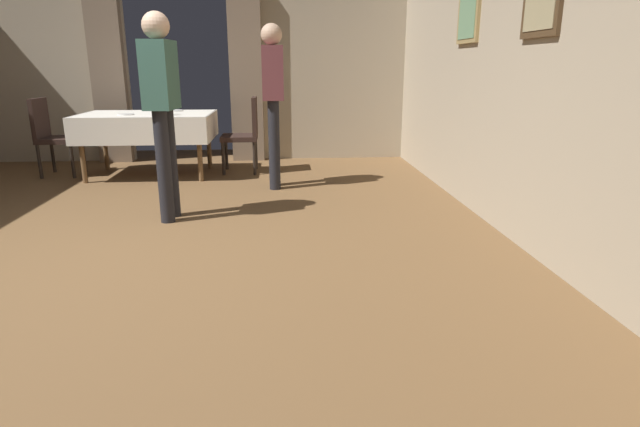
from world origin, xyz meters
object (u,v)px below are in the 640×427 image
at_px(chair_mid_left, 52,133).
at_px(person_diner_standing_aside, 273,93).
at_px(plate_mid_c, 126,114).
at_px(person_waiter_by_doorway, 162,100).
at_px(chair_mid_right, 246,131).
at_px(flower_vase_mid, 165,105).
at_px(plate_mid_b, 173,111).
at_px(dining_table_mid, 147,121).

bearing_deg(chair_mid_left, person_diner_standing_aside, -17.79).
relative_size(plate_mid_c, person_waiter_by_doorway, 0.11).
xyz_separation_m(plate_mid_c, person_diner_standing_aside, (1.71, -0.61, 0.27)).
xyz_separation_m(chair_mid_right, flower_vase_mid, (-0.89, -0.37, 0.35)).
height_order(plate_mid_b, person_waiter_by_doorway, person_waiter_by_doorway).
height_order(dining_table_mid, person_waiter_by_doorway, person_waiter_by_doorway).
bearing_deg(person_waiter_by_doorway, plate_mid_b, 99.13).
xyz_separation_m(flower_vase_mid, plate_mid_b, (-0.02, 0.58, -0.11)).
bearing_deg(person_diner_standing_aside, plate_mid_c, 160.54).
xyz_separation_m(dining_table_mid, chair_mid_right, (1.16, 0.11, -0.14)).
xyz_separation_m(flower_vase_mid, plate_mid_c, (-0.47, 0.08, -0.11)).
bearing_deg(plate_mid_b, plate_mid_c, -131.86).
bearing_deg(plate_mid_c, plate_mid_b, 48.14).
distance_m(chair_mid_left, person_waiter_by_doorway, 2.75).
height_order(chair_mid_right, person_diner_standing_aside, person_diner_standing_aside).
height_order(chair_mid_left, plate_mid_c, chair_mid_left).
height_order(flower_vase_mid, person_diner_standing_aside, person_diner_standing_aside).
height_order(dining_table_mid, flower_vase_mid, flower_vase_mid).
relative_size(flower_vase_mid, person_waiter_by_doorway, 0.12).
distance_m(plate_mid_c, person_waiter_by_doorway, 1.97).
bearing_deg(plate_mid_b, person_waiter_by_doorway, -80.87).
distance_m(flower_vase_mid, plate_mid_c, 0.49).
distance_m(dining_table_mid, person_waiter_by_doorway, 2.08).
distance_m(chair_mid_left, plate_mid_c, 1.03).
relative_size(dining_table_mid, chair_mid_right, 1.67).
xyz_separation_m(dining_table_mid, plate_mid_c, (-0.19, -0.18, 0.10)).
height_order(chair_mid_right, plate_mid_c, chair_mid_right).
bearing_deg(chair_mid_right, plate_mid_b, 167.12).
bearing_deg(flower_vase_mid, person_waiter_by_doorway, -78.55).
bearing_deg(chair_mid_left, dining_table_mid, -3.89).
xyz_separation_m(person_waiter_by_doorway, person_diner_standing_aside, (0.90, 1.17, 0.00)).
bearing_deg(person_waiter_by_doorway, person_diner_standing_aside, 52.40).
relative_size(chair_mid_left, plate_mid_c, 5.00).
height_order(dining_table_mid, plate_mid_c, plate_mid_c).
bearing_deg(chair_mid_left, chair_mid_right, 0.86).
relative_size(dining_table_mid, flower_vase_mid, 7.26).
bearing_deg(chair_mid_right, dining_table_mid, -174.40).
xyz_separation_m(chair_mid_right, plate_mid_b, (-0.91, 0.21, 0.24)).
xyz_separation_m(chair_mid_right, plate_mid_c, (-1.35, -0.29, 0.24)).
height_order(chair_mid_left, person_diner_standing_aside, person_diner_standing_aside).
bearing_deg(plate_mid_c, person_diner_standing_aside, -19.46).
xyz_separation_m(dining_table_mid, flower_vase_mid, (0.27, -0.26, 0.21)).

